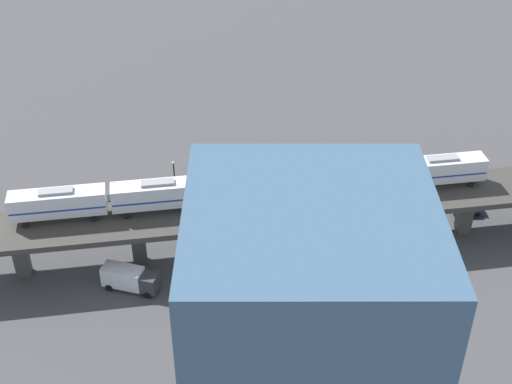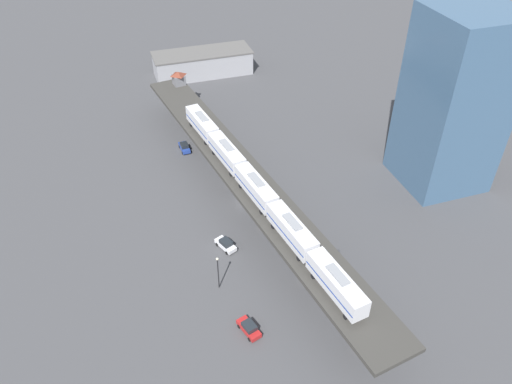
{
  "view_description": "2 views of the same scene",
  "coord_description": "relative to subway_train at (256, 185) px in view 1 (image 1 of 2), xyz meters",
  "views": [
    {
      "loc": [
        76.59,
        -7.94,
        61.45
      ],
      "look_at": [
        -0.19,
        -7.85,
        8.76
      ],
      "focal_mm": 50.0,
      "sensor_mm": 36.0,
      "label": 1
    },
    {
      "loc": [
        -22.34,
        -74.65,
        64.0
      ],
      "look_at": [
        -0.19,
        -7.85,
        8.76
      ],
      "focal_mm": 35.0,
      "sensor_mm": 36.0,
      "label": 2
    }
  ],
  "objects": [
    {
      "name": "street_lamp",
      "position": [
        -10.46,
        -11.96,
        -5.7
      ],
      "size": [
        0.44,
        0.44,
        6.94
      ],
      "color": "black",
      "rests_on": "ground"
    },
    {
      "name": "subway_train",
      "position": [
        0.0,
        0.0,
        0.0
      ],
      "size": [
        12.37,
        62.09,
        4.45
      ],
      "color": "silver",
      "rests_on": "elevated_viaduct"
    },
    {
      "name": "street_car_white",
      "position": [
        -6.88,
        -3.33,
        -8.86
      ],
      "size": [
        3.35,
        4.75,
        1.89
      ],
      "color": "silver",
      "rests_on": "ground"
    },
    {
      "name": "ground_plane",
      "position": [
        0.19,
        7.85,
        -9.8
      ],
      "size": [
        400.0,
        400.0,
        0.0
      ],
      "primitive_type": "plane",
      "color": "#424244"
    },
    {
      "name": "street_car_blue",
      "position": [
        -7.31,
        30.72,
        -8.86
      ],
      "size": [
        2.13,
        4.49,
        1.89
      ],
      "color": "#233D93",
      "rests_on": "ground"
    },
    {
      "name": "delivery_truck",
      "position": [
        8.98,
        -15.96,
        -8.04
      ],
      "size": [
        4.15,
        7.54,
        3.2
      ],
      "color": "#333338",
      "rests_on": "ground"
    },
    {
      "name": "elevated_viaduct",
      "position": [
        0.22,
        7.69,
        -3.55
      ],
      "size": [
        22.45,
        92.2,
        7.26
      ],
      "color": "#393733",
      "rests_on": "ground"
    },
    {
      "name": "street_car_red",
      "position": [
        -8.42,
        -22.01,
        -8.86
      ],
      "size": [
        2.99,
        4.73,
        1.89
      ],
      "color": "#AD1E1E",
      "rests_on": "ground"
    }
  ]
}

